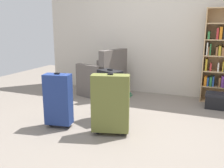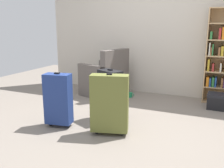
# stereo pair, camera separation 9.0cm
# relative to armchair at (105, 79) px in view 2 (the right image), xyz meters

# --- Properties ---
(ground_plane) EXTENTS (8.27, 8.27, 0.00)m
(ground_plane) POSITION_rel_armchair_xyz_m (0.89, -1.40, -0.32)
(ground_plane) COLOR slate
(back_wall) EXTENTS (4.73, 0.10, 2.60)m
(back_wall) POSITION_rel_armchair_xyz_m (0.89, 0.58, 0.98)
(back_wall) COLOR beige
(back_wall) RESTS_ON ground
(armchair) EXTENTS (0.86, 0.86, 0.90)m
(armchair) POSITION_rel_armchair_xyz_m (0.00, 0.00, 0.00)
(armchair) COLOR #59514C
(armchair) RESTS_ON ground
(mug) EXTENTS (0.12, 0.08, 0.10)m
(mug) POSITION_rel_armchair_xyz_m (0.51, 0.04, -0.27)
(mug) COLOR #1E7F4C
(mug) RESTS_ON ground
(storage_box) EXTENTS (0.45, 0.27, 0.26)m
(storage_box) POSITION_rel_armchair_xyz_m (2.10, -0.02, -0.18)
(storage_box) COLOR black
(storage_box) RESTS_ON ground
(suitcase_navy_blue) EXTENTS (0.38, 0.24, 0.74)m
(suitcase_navy_blue) POSITION_rel_armchair_xyz_m (0.12, -1.69, 0.07)
(suitcase_navy_blue) COLOR navy
(suitcase_navy_blue) RESTS_ON ground
(suitcase_black) EXTENTS (0.39, 0.32, 0.74)m
(suitcase_black) POSITION_rel_armchair_xyz_m (0.64, -1.17, 0.07)
(suitcase_black) COLOR black
(suitcase_black) RESTS_ON ground
(suitcase_olive) EXTENTS (0.49, 0.30, 0.78)m
(suitcase_olive) POSITION_rel_armchair_xyz_m (0.85, -1.65, 0.09)
(suitcase_olive) COLOR brown
(suitcase_olive) RESTS_ON ground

